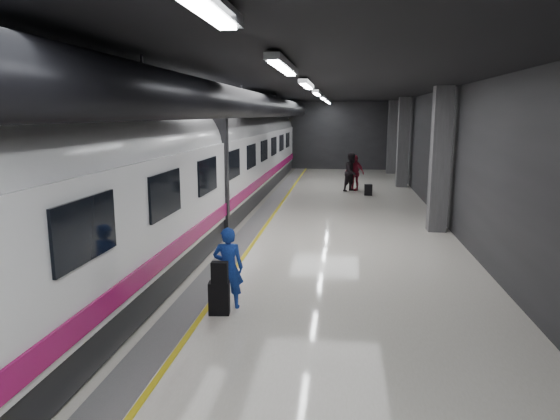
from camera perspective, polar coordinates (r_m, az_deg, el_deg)
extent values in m
plane|color=silver|center=(14.57, 0.84, -3.63)|extent=(40.00, 40.00, 0.00)
cube|color=black|center=(14.13, 0.89, 14.33)|extent=(10.00, 40.00, 0.02)
cube|color=#28282B|center=(34.08, 4.65, 8.47)|extent=(10.00, 0.02, 4.50)
cube|color=#28282B|center=(15.54, -17.86, 5.19)|extent=(0.02, 40.00, 4.50)
cube|color=#28282B|center=(14.50, 20.97, 4.63)|extent=(0.02, 40.00, 4.50)
cube|color=slate|center=(14.77, -4.38, -3.43)|extent=(0.65, 39.80, 0.01)
cube|color=gold|center=(14.70, -2.85, -3.48)|extent=(0.10, 39.80, 0.01)
cylinder|color=black|center=(14.31, -4.41, 12.05)|extent=(0.80, 38.00, 0.80)
cube|color=silver|center=(8.11, 0.39, 16.22)|extent=(0.22, 2.60, 0.10)
cube|color=silver|center=(13.08, 3.08, 14.16)|extent=(0.22, 2.60, 0.10)
cube|color=silver|center=(18.06, 4.28, 13.23)|extent=(0.22, 2.60, 0.10)
cube|color=silver|center=(23.05, 4.95, 12.69)|extent=(0.22, 2.60, 0.10)
cube|color=silver|center=(28.05, 5.38, 12.35)|extent=(0.22, 2.60, 0.10)
cube|color=silver|center=(32.04, 5.63, 12.15)|extent=(0.22, 2.60, 0.10)
cube|color=#515154|center=(16.36, 17.81, 5.45)|extent=(0.55, 0.55, 4.50)
cube|color=#515154|center=(26.23, 13.88, 7.49)|extent=(0.55, 0.55, 4.50)
cube|color=#515154|center=(32.19, 12.67, 8.11)|extent=(0.55, 0.55, 4.50)
cube|color=black|center=(15.18, -11.44, -1.89)|extent=(2.80, 38.00, 0.60)
cube|color=white|center=(14.94, -11.64, 3.35)|extent=(2.90, 38.00, 2.20)
cylinder|color=white|center=(14.85, -11.79, 6.99)|extent=(2.80, 38.00, 2.80)
cube|color=#980D53|center=(14.66, -6.08, 0.21)|extent=(0.04, 38.00, 0.35)
cube|color=black|center=(14.91, -11.68, 4.31)|extent=(3.05, 0.25, 3.80)
cube|color=black|center=(7.05, -21.32, -2.12)|extent=(0.05, 1.60, 0.85)
cube|color=black|center=(9.73, -12.96, 1.76)|extent=(0.05, 1.60, 0.85)
cube|color=black|center=(12.57, -8.28, 3.92)|extent=(0.05, 1.60, 0.85)
cube|color=black|center=(15.46, -5.32, 5.27)|extent=(0.05, 1.60, 0.85)
cube|color=black|center=(18.39, -3.29, 6.18)|extent=(0.05, 1.60, 0.85)
cube|color=black|center=(21.34, -1.82, 6.83)|extent=(0.05, 1.60, 0.85)
cube|color=black|center=(24.30, -0.70, 7.33)|extent=(0.05, 1.60, 0.85)
cube|color=black|center=(27.27, 0.18, 7.71)|extent=(0.05, 1.60, 0.85)
cube|color=black|center=(30.24, 0.88, 8.02)|extent=(0.05, 1.60, 0.85)
imported|color=#1844B6|center=(9.56, -5.93, -6.58)|extent=(0.61, 0.43, 1.58)
cube|color=black|center=(9.41, -6.96, -9.96)|extent=(0.40, 0.28, 0.62)
cube|color=black|center=(9.20, -6.91, -7.10)|extent=(0.31, 0.17, 0.40)
imported|color=black|center=(24.24, 8.23, 4.32)|extent=(1.14, 1.14, 1.87)
imported|color=maroon|center=(24.57, 8.51, 4.24)|extent=(1.09, 0.88, 1.73)
cube|color=black|center=(23.18, 10.05, 2.28)|extent=(0.36, 0.24, 0.51)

